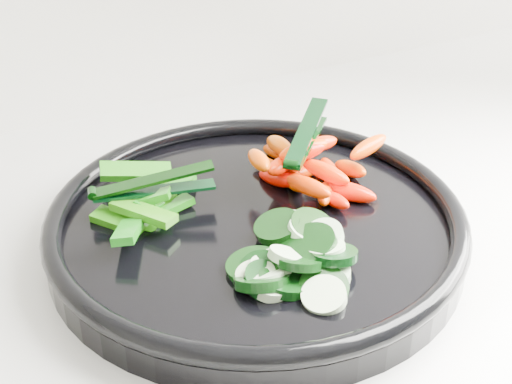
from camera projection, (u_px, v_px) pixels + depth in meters
name	position (u px, v px, depth m)	size (l,w,h in m)	color
veggie_tray	(256.00, 225.00, 0.64)	(0.49, 0.49, 0.04)	black
cucumber_pile	(293.00, 263.00, 0.57)	(0.12, 0.13, 0.04)	black
carrot_pile	(308.00, 168.00, 0.68)	(0.14, 0.15, 0.06)	red
pepper_pile	(146.00, 201.00, 0.65)	(0.11, 0.14, 0.04)	#0A690B
tong_carrot	(305.00, 138.00, 0.67)	(0.09, 0.09, 0.02)	black
tong_pepper	(150.00, 186.00, 0.64)	(0.11, 0.05, 0.02)	black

